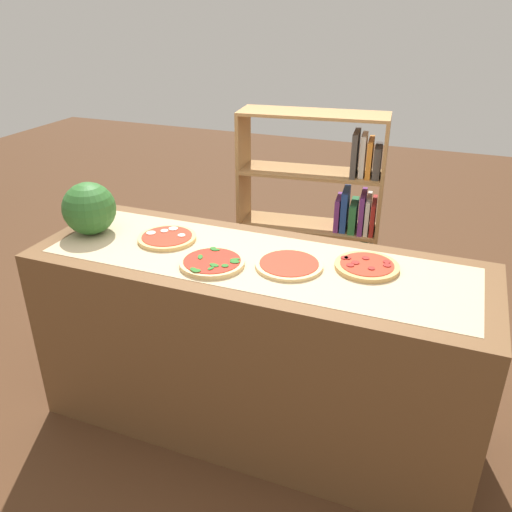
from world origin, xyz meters
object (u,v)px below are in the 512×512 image
pizza_mozzarella_0 (167,238)px  pizza_spinach_1 (212,263)px  watermelon (89,208)px  bookshelf (329,234)px  pizza_pepperoni_3 (367,266)px  pizza_plain_2 (289,265)px

pizza_mozzarella_0 → pizza_spinach_1: bearing=-26.9°
pizza_mozzarella_0 → pizza_spinach_1: 0.36m
watermelon → bookshelf: size_ratio=0.19×
bookshelf → pizza_spinach_1: bearing=-102.8°
pizza_spinach_1 → pizza_pepperoni_3: 0.68m
pizza_spinach_1 → watermelon: size_ratio=1.11×
pizza_mozzarella_0 → pizza_pepperoni_3: bearing=3.1°
pizza_mozzarella_0 → pizza_pepperoni_3: 0.97m
pizza_mozzarella_0 → bookshelf: (0.58, 0.97, -0.29)m
pizza_mozzarella_0 → bookshelf: size_ratio=0.20×
pizza_spinach_1 → pizza_plain_2: size_ratio=0.97×
pizza_plain_2 → bookshelf: size_ratio=0.21×
pizza_mozzarella_0 → pizza_pepperoni_3: (0.96, 0.05, 0.00)m
watermelon → pizza_spinach_1: bearing=-8.4°
pizza_mozzarella_0 → watermelon: watermelon is taller
pizza_plain_2 → watermelon: 1.05m
pizza_spinach_1 → pizza_plain_2: bearing=18.8°
pizza_spinach_1 → watermelon: 0.74m
pizza_mozzarella_0 → pizza_plain_2: (0.64, -0.05, -0.00)m
pizza_plain_2 → pizza_pepperoni_3: (0.32, 0.11, 0.00)m
pizza_spinach_1 → bookshelf: bearing=77.2°
pizza_pepperoni_3 → pizza_mozzarella_0: bearing=-176.9°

